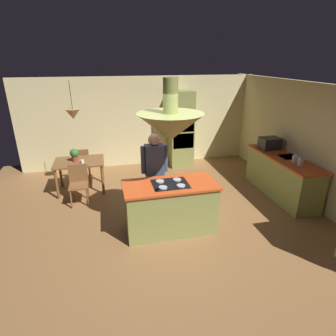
{
  "coord_description": "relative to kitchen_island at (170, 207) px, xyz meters",
  "views": [
    {
      "loc": [
        -1.05,
        -4.51,
        3.01
      ],
      "look_at": [
        0.1,
        0.4,
        1.0
      ],
      "focal_mm": 29.58,
      "sensor_mm": 36.0,
      "label": 1
    }
  ],
  "objects": [
    {
      "name": "dining_table",
      "position": [
        -1.7,
        2.1,
        0.18
      ],
      "size": [
        1.13,
        0.8,
        0.76
      ],
      "color": "brown",
      "rests_on": "ground"
    },
    {
      "name": "counter_run_right",
      "position": [
        2.84,
        0.8,
        0.01
      ],
      "size": [
        0.73,
        2.13,
        0.94
      ],
      "color": "#8C934C",
      "rests_on": "ground"
    },
    {
      "name": "kitchen_island",
      "position": [
        0.0,
        0.0,
        0.0
      ],
      "size": [
        1.67,
        0.79,
        0.96
      ],
      "color": "#8C934C",
      "rests_on": "ground"
    },
    {
      "name": "chair_facing_island",
      "position": [
        -1.7,
        1.48,
        0.03
      ],
      "size": [
        0.4,
        0.4,
        0.87
      ],
      "color": "brown",
      "rests_on": "ground"
    },
    {
      "name": "wall_right",
      "position": [
        3.25,
        0.6,
        0.8
      ],
      "size": [
        0.1,
        7.2,
        2.55
      ],
      "primitive_type": "cube",
      "color": "beige",
      "rests_on": "ground"
    },
    {
      "name": "chair_by_back_wall",
      "position": [
        -1.7,
        2.72,
        0.03
      ],
      "size": [
        0.4,
        0.4,
        0.87
      ],
      "rotation": [
        0.0,
        0.0,
        3.14
      ],
      "color": "brown",
      "rests_on": "ground"
    },
    {
      "name": "microwave_on_counter",
      "position": [
        2.84,
        1.43,
        0.6
      ],
      "size": [
        0.46,
        0.36,
        0.28
      ],
      "primitive_type": "cube",
      "color": "#232326",
      "rests_on": "counter_run_right"
    },
    {
      "name": "wall_back",
      "position": [
        0.0,
        3.65,
        0.8
      ],
      "size": [
        6.8,
        0.1,
        2.55
      ],
      "primitive_type": "cube",
      "color": "beige",
      "rests_on": "ground"
    },
    {
      "name": "ground",
      "position": [
        0.0,
        0.2,
        -0.47
      ],
      "size": [
        8.16,
        8.16,
        0.0
      ],
      "primitive_type": "plane",
      "color": "olive"
    },
    {
      "name": "potted_plant_on_table",
      "position": [
        -1.78,
        2.1,
        0.45
      ],
      "size": [
        0.2,
        0.2,
        0.3
      ],
      "color": "#99382D",
      "rests_on": "dining_table"
    },
    {
      "name": "canister_flour",
      "position": [
        2.84,
        0.28,
        0.55
      ],
      "size": [
        0.11,
        0.11,
        0.18
      ],
      "primitive_type": "cylinder",
      "color": "silver",
      "rests_on": "counter_run_right"
    },
    {
      "name": "person_at_island",
      "position": [
        -0.16,
        0.66,
        0.5
      ],
      "size": [
        0.53,
        0.23,
        1.69
      ],
      "color": "tan",
      "rests_on": "ground"
    },
    {
      "name": "range_hood",
      "position": [
        0.0,
        -0.0,
        1.52
      ],
      "size": [
        1.1,
        1.1,
        1.0
      ],
      "color": "#8C934C"
    },
    {
      "name": "cup_on_table",
      "position": [
        -1.61,
        1.9,
        0.33
      ],
      "size": [
        0.07,
        0.07,
        0.09
      ],
      "primitive_type": "cylinder",
      "color": "white",
      "rests_on": "dining_table"
    },
    {
      "name": "pendant_light_over_table",
      "position": [
        -1.7,
        2.1,
        1.39
      ],
      "size": [
        0.32,
        0.32,
        0.82
      ],
      "color": "#E0B266"
    },
    {
      "name": "canister_sugar",
      "position": [
        2.84,
        0.46,
        0.55
      ],
      "size": [
        0.11,
        0.11,
        0.16
      ],
      "primitive_type": "cylinder",
      "color": "silver",
      "rests_on": "counter_run_right"
    },
    {
      "name": "oven_tower",
      "position": [
        1.1,
        3.24,
        0.61
      ],
      "size": [
        0.66,
        0.62,
        2.17
      ],
      "color": "#8C934C",
      "rests_on": "ground"
    }
  ]
}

